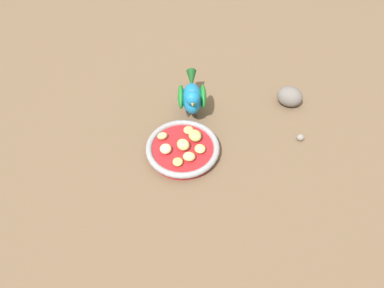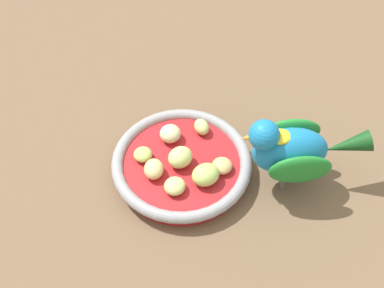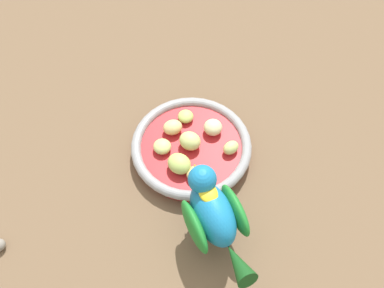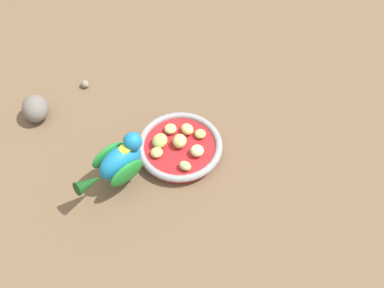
# 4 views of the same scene
# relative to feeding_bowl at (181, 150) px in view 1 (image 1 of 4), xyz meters

# --- Properties ---
(ground_plane) EXTENTS (4.00, 4.00, 0.00)m
(ground_plane) POSITION_rel_feeding_bowl_xyz_m (0.01, 0.00, -0.02)
(ground_plane) COLOR brown
(feeding_bowl) EXTENTS (0.19, 0.19, 0.03)m
(feeding_bowl) POSITION_rel_feeding_bowl_xyz_m (0.00, 0.00, 0.00)
(feeding_bowl) COLOR #AD1E23
(feeding_bowl) RESTS_ON ground_plane
(apple_piece_0) EXTENTS (0.04, 0.03, 0.03)m
(apple_piece_0) POSITION_rel_feeding_bowl_xyz_m (0.00, 0.00, 0.02)
(apple_piece_0) COLOR #C6D17A
(apple_piece_0) RESTS_ON feeding_bowl
(apple_piece_1) EXTENTS (0.05, 0.04, 0.03)m
(apple_piece_1) POSITION_rel_feeding_bowl_xyz_m (0.00, 0.05, 0.02)
(apple_piece_1) COLOR #B2CC66
(apple_piece_1) RESTS_ON feeding_bowl
(apple_piece_2) EXTENTS (0.04, 0.04, 0.02)m
(apple_piece_2) POSITION_rel_feeding_bowl_xyz_m (-0.03, 0.05, 0.01)
(apple_piece_2) COLOR tan
(apple_piece_2) RESTS_ON feeding_bowl
(apple_piece_3) EXTENTS (0.03, 0.03, 0.02)m
(apple_piece_3) POSITION_rel_feeding_bowl_xyz_m (0.03, -0.04, 0.01)
(apple_piece_3) COLOR #B2CC66
(apple_piece_3) RESTS_ON feeding_bowl
(apple_piece_4) EXTENTS (0.04, 0.04, 0.02)m
(apple_piece_4) POSITION_rel_feeding_bowl_xyz_m (0.04, -0.01, 0.02)
(apple_piece_4) COLOR #E5C67F
(apple_piece_4) RESTS_ON feeding_bowl
(apple_piece_5) EXTENTS (0.03, 0.03, 0.02)m
(apple_piece_5) POSITION_rel_feeding_bowl_xyz_m (-0.06, -0.01, 0.01)
(apple_piece_5) COLOR #C6D17A
(apple_piece_5) RESTS_ON feeding_bowl
(apple_piece_6) EXTENTS (0.04, 0.04, 0.02)m
(apple_piece_6) POSITION_rel_feeding_bowl_xyz_m (-0.02, -0.03, 0.02)
(apple_piece_6) COLOR beige
(apple_piece_6) RESTS_ON feeding_bowl
(apple_piece_7) EXTENTS (0.03, 0.03, 0.02)m
(apple_piece_7) POSITION_rel_feeding_bowl_xyz_m (0.04, 0.03, 0.01)
(apple_piece_7) COLOR #C6D17A
(apple_piece_7) RESTS_ON feeding_bowl
(parrot) EXTENTS (0.14, 0.14, 0.12)m
(parrot) POSITION_rel_feeding_bowl_xyz_m (-0.08, 0.12, 0.05)
(parrot) COLOR #59544C
(parrot) RESTS_ON ground_plane
(rock_large) EXTENTS (0.09, 0.08, 0.06)m
(rock_large) POSITION_rel_feeding_bowl_xyz_m (0.08, 0.35, 0.01)
(rock_large) COLOR slate
(rock_large) RESTS_ON ground_plane
(pebble_0) EXTENTS (0.03, 0.03, 0.02)m
(pebble_0) POSITION_rel_feeding_bowl_xyz_m (0.19, 0.26, -0.01)
(pebble_0) COLOR gray
(pebble_0) RESTS_ON ground_plane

